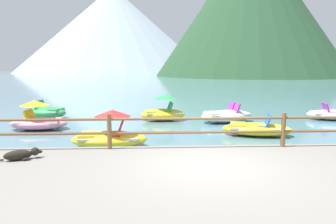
% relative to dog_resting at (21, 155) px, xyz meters
% --- Properties ---
extents(ground_plane, '(200.00, 200.00, 0.00)m').
position_rel_dog_resting_xyz_m(ground_plane, '(4.37, 39.37, -0.52)').
color(ground_plane, slate).
extents(promenade_dock, '(28.00, 8.00, 0.40)m').
position_rel_dog_resting_xyz_m(promenade_dock, '(4.37, -2.83, -0.32)').
color(promenade_dock, gray).
rests_on(promenade_dock, ground).
extents(dock_railing, '(23.92, 0.12, 0.95)m').
position_rel_dog_resting_xyz_m(dock_railing, '(4.37, 0.92, 0.46)').
color(dock_railing, brown).
rests_on(dock_railing, promenade_dock).
extents(dog_resting, '(1.02, 0.54, 0.26)m').
position_rel_dog_resting_xyz_m(dog_resting, '(0.00, 0.00, 0.00)').
color(dog_resting, black).
rests_on(dog_resting, promenade_dock).
extents(pedal_boat_0, '(2.78, 1.80, 0.83)m').
position_rel_dog_resting_xyz_m(pedal_boat_0, '(7.08, 4.21, -0.27)').
color(pedal_boat_0, yellow).
rests_on(pedal_boat_0, ground).
extents(pedal_boat_1, '(2.43, 1.26, 1.23)m').
position_rel_dog_resting_xyz_m(pedal_boat_1, '(1.76, 2.65, -0.12)').
color(pedal_boat_1, yellow).
rests_on(pedal_boat_1, ground).
extents(pedal_boat_2, '(2.81, 1.91, 0.89)m').
position_rel_dog_resting_xyz_m(pedal_boat_2, '(6.61, 7.16, -0.22)').
color(pedal_boat_2, white).
rests_on(pedal_boat_2, ground).
extents(pedal_boat_4, '(2.71, 1.88, 0.83)m').
position_rel_dog_resting_xyz_m(pedal_boat_4, '(12.02, 7.64, -0.27)').
color(pedal_boat_4, white).
rests_on(pedal_boat_4, ground).
extents(pedal_boat_5, '(2.36, 1.28, 1.22)m').
position_rel_dog_resting_xyz_m(pedal_boat_5, '(-1.55, 5.81, -0.13)').
color(pedal_boat_5, pink).
rests_on(pedal_boat_5, ground).
extents(pedal_boat_6, '(2.37, 1.75, 0.90)m').
position_rel_dog_resting_xyz_m(pedal_boat_6, '(-2.15, 8.73, -0.22)').
color(pedal_boat_6, green).
rests_on(pedal_boat_6, ground).
extents(pedal_boat_7, '(2.21, 1.40, 1.26)m').
position_rel_dog_resting_xyz_m(pedal_boat_7, '(3.69, 7.85, -0.10)').
color(pedal_boat_7, yellow).
rests_on(pedal_boat_7, ground).
extents(cliff_headland, '(46.30, 46.30, 34.08)m').
position_rel_dog_resting_xyz_m(cliff_headland, '(26.13, 74.24, 15.47)').
color(cliff_headland, '#284C2D').
rests_on(cliff_headland, ground).
extents(distant_peak, '(69.46, 69.46, 30.44)m').
position_rel_dog_resting_xyz_m(distant_peak, '(-10.34, 115.28, 14.70)').
color(distant_peak, '#9EADBC').
rests_on(distant_peak, ground).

